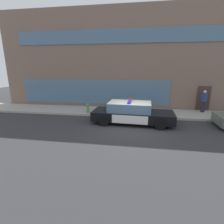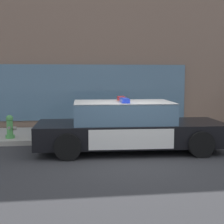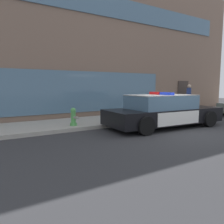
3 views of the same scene
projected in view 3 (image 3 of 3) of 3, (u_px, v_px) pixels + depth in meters
The scene contains 6 objects.
ground at pixel (176, 130), 8.68m from camera, with size 48.00×48.00×0.00m, color #303033.
sidewalk at pixel (129, 118), 11.34m from camera, with size 48.00×2.67×0.15m, color #A39E93.
storefront_building at pixel (64, 54), 16.29m from camera, with size 21.75×11.29×8.27m.
police_cruiser at pixel (163, 111), 9.29m from camera, with size 5.25×2.31×1.49m.
fire_hydrant at pixel (73, 117), 8.82m from camera, with size 0.34×0.39×0.73m.
pedestrian_on_sidewalk at pixel (189, 97), 14.66m from camera, with size 0.48×0.44×1.71m.
Camera 3 is at (-6.65, -5.92, 1.74)m, focal length 35.04 mm.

